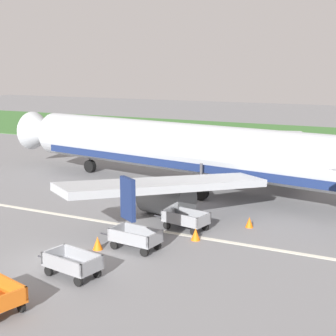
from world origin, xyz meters
TOP-DOWN VIEW (x-y plane):
  - ground_plane at (0.00, 0.00)m, footprint 220.00×220.00m
  - grass_strip at (0.00, 48.13)m, footprint 220.00×28.00m
  - apron_stripe at (0.00, 6.23)m, footprint 120.00×0.36m
  - airplane at (0.27, 16.00)m, footprint 37.59×30.32m
  - baggage_cart_third_in_row at (1.56, -1.14)m, footprint 3.62×1.78m
  - baggage_cart_fourth_in_row at (2.29, 3.08)m, footprint 3.61×1.64m
  - baggage_cart_far_end at (3.23, 7.12)m, footprint 3.62×1.81m
  - traffic_cone_near_plane at (4.46, 5.75)m, footprint 0.50×0.50m
  - traffic_cone_mid_apron at (0.60, 2.18)m, footprint 0.51×0.51m
  - traffic_cone_by_carts at (6.33, 9.20)m, footprint 0.46×0.46m

SIDE VIEW (x-z plane):
  - ground_plane at x=0.00m, z-range 0.00..0.00m
  - apron_stripe at x=0.00m, z-range 0.00..0.01m
  - grass_strip at x=0.00m, z-range 0.00..0.06m
  - traffic_cone_by_carts at x=6.33m, z-range 0.00..0.61m
  - traffic_cone_near_plane at x=4.46m, z-range 0.00..0.66m
  - traffic_cone_mid_apron at x=0.60m, z-range 0.00..0.67m
  - baggage_cart_third_in_row at x=1.56m, z-range 0.07..1.14m
  - baggage_cart_fourth_in_row at x=2.29m, z-range 0.07..1.14m
  - baggage_cart_far_end at x=3.23m, z-range 0.07..1.14m
  - airplane at x=0.27m, z-range -2.62..8.72m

